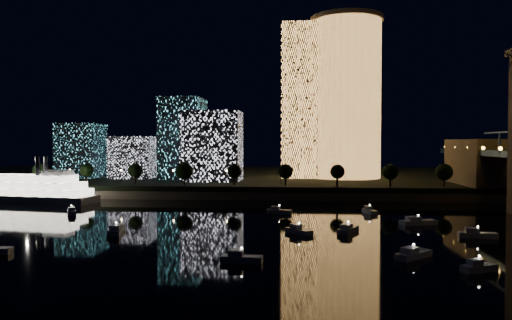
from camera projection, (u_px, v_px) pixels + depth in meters
The scene contains 10 objects.
ground at pixel (321, 245), 105.59m from camera, with size 520.00×520.00×0.00m, color black.
far_bank at pixel (308, 179), 264.79m from camera, with size 420.00×160.00×5.00m, color black.
seawall at pixel (312, 196), 187.17m from camera, with size 420.00×6.00×3.00m, color #6B5E4C.
tower_cylindrical at pixel (346, 98), 235.42m from camera, with size 34.00×34.00×75.50m.
tower_rectangular at pixel (306, 102), 240.02m from camera, with size 22.80×22.80×72.54m, color #E99E4A.
midrise_blocks at pixel (165, 146), 230.92m from camera, with size 87.67×37.22×37.56m.
riverboat at pixel (21, 190), 182.59m from camera, with size 58.08×20.47×17.17m.
motorboats at pixel (291, 230), 119.06m from camera, with size 116.73×74.26×2.78m.
esplanade_trees at pixel (246, 171), 195.04m from camera, with size 165.98×6.79×8.90m.
street_lamps at pixel (227, 174), 201.82m from camera, with size 132.70×0.70×5.65m.
Camera 1 is at (-4.57, -105.69, 21.68)m, focal length 35.00 mm.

